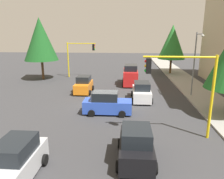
# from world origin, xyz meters

# --- Properties ---
(ground_plane) EXTENTS (120.00, 120.00, 0.00)m
(ground_plane) POSITION_xyz_m (0.00, 0.00, 0.00)
(ground_plane) COLOR #353538
(sidewalk_kerb) EXTENTS (80.00, 4.00, 0.15)m
(sidewalk_kerb) POSITION_xyz_m (-5.00, 10.50, 0.07)
(sidewalk_kerb) COLOR gray
(sidewalk_kerb) RESTS_ON ground
(traffic_signal_near_left) EXTENTS (0.36, 4.59, 5.57)m
(traffic_signal_near_left) POSITION_xyz_m (6.00, 5.68, 3.95)
(traffic_signal_near_left) COLOR yellow
(traffic_signal_near_left) RESTS_ON ground
(traffic_signal_far_right) EXTENTS (0.36, 4.59, 5.51)m
(traffic_signal_far_right) POSITION_xyz_m (-14.00, -5.67, 3.91)
(traffic_signal_far_right) COLOR yellow
(traffic_signal_far_right) RESTS_ON ground
(street_lamp_curbside) EXTENTS (2.15, 0.28, 7.00)m
(street_lamp_curbside) POSITION_xyz_m (-3.61, 9.20, 4.35)
(street_lamp_curbside) COLOR slate
(street_lamp_curbside) RESTS_ON ground
(tree_opposite_side) EXTENTS (5.00, 5.00, 9.17)m
(tree_opposite_side) POSITION_xyz_m (-12.00, -11.00, 6.04)
(tree_opposite_side) COLOR brown
(tree_opposite_side) RESTS_ON ground
(tree_roadside_far) EXTENTS (4.55, 4.55, 8.34)m
(tree_roadside_far) POSITION_xyz_m (-18.00, 9.50, 5.48)
(tree_roadside_far) COLOR brown
(tree_roadside_far) RESTS_ON ground
(delivery_van_red) EXTENTS (4.80, 2.22, 2.77)m
(delivery_van_red) POSITION_xyz_m (-9.30, 2.45, 1.28)
(delivery_van_red) COLOR red
(delivery_van_red) RESTS_ON ground
(car_orange) EXTENTS (3.60, 2.02, 1.98)m
(car_orange) POSITION_xyz_m (-4.78, -3.15, 0.90)
(car_orange) COLOR orange
(car_orange) RESTS_ON ground
(car_blue) EXTENTS (1.94, 4.18, 1.98)m
(car_blue) POSITION_xyz_m (2.00, 0.30, 0.90)
(car_blue) COLOR blue
(car_blue) RESTS_ON ground
(car_black) EXTENTS (3.82, 2.09, 1.98)m
(car_black) POSITION_xyz_m (8.98, 2.57, 0.90)
(car_black) COLOR black
(car_black) RESTS_ON ground
(car_silver) EXTENTS (4.18, 2.02, 1.98)m
(car_silver) POSITION_xyz_m (11.08, -3.19, 0.90)
(car_silver) COLOR #B2B5BA
(car_silver) RESTS_ON ground
(car_white) EXTENTS (4.15, 2.12, 1.98)m
(car_white) POSITION_xyz_m (-2.20, 3.55, 0.90)
(car_white) COLOR white
(car_white) RESTS_ON ground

